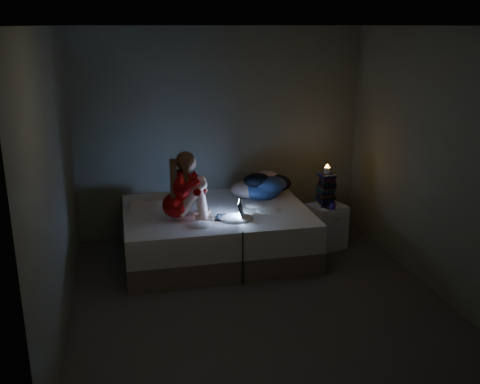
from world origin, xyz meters
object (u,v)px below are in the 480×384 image
object	(u,v)px
woman	(175,186)
candle	(327,171)
nightstand	(326,226)
phone	(325,207)
laptop	(229,209)
bed	(217,233)

from	to	relation	value
woman	candle	xyz separation A→B (m)	(1.83, 0.28, -0.02)
nightstand	phone	world-z (taller)	phone
laptop	phone	world-z (taller)	laptop
woman	laptop	distance (m)	0.64
woman	laptop	bearing A→B (deg)	-6.12
nightstand	phone	xyz separation A→B (m)	(-0.06, -0.08, 0.27)
bed	nightstand	size ratio (longest dim) A/B	3.91
bed	nightstand	bearing A→B (deg)	-0.81
laptop	candle	distance (m)	1.35
woman	phone	bearing A→B (deg)	8.13
candle	phone	world-z (taller)	candle
bed	laptop	bearing A→B (deg)	-75.26
bed	laptop	xyz separation A→B (m)	(0.09, -0.33, 0.39)
bed	phone	distance (m)	1.32
nightstand	candle	distance (m)	0.67
bed	woman	size ratio (longest dim) A/B	2.77
bed	nightstand	distance (m)	1.35
woman	phone	distance (m)	1.82
bed	woman	distance (m)	0.85
laptop	nightstand	bearing A→B (deg)	29.81
laptop	candle	bearing A→B (deg)	32.91
phone	candle	bearing A→B (deg)	47.45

